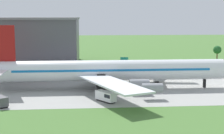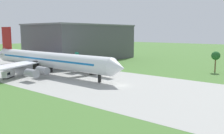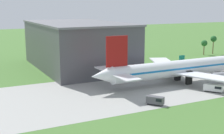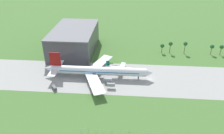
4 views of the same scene
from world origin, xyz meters
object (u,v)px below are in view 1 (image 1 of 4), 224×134
jet_airliner (108,71)px  fuel_truck (106,96)px  regional_aircraft (156,74)px  terminal_building (35,43)px  baggage_tug (1,101)px

jet_airliner → fuel_truck: bearing=-95.2°
regional_aircraft → terminal_building: bearing=140.7°
baggage_tug → terminal_building: size_ratio=0.09×
jet_airliner → baggage_tug: bearing=-146.2°
regional_aircraft → terminal_building: size_ratio=0.39×
jet_airliner → fuel_truck: jet_airliner is taller
regional_aircraft → fuel_truck: size_ratio=3.82×
regional_aircraft → terminal_building: 57.58m
terminal_building → baggage_tug: bearing=-89.7°
regional_aircraft → fuel_truck: bearing=-125.8°
regional_aircraft → baggage_tug: 51.96m
jet_airliner → terminal_building: (-27.34, 45.98, 4.98)m
jet_airliner → fuel_truck: 15.98m
jet_airliner → baggage_tug: size_ratio=15.05×
terminal_building → jet_airliner: bearing=-59.3°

